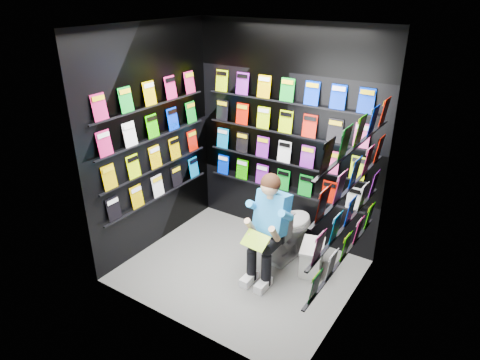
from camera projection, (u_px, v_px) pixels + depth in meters
The scene contains 14 objects.
floor at pixel (240, 270), 4.82m from camera, with size 2.40×2.40×0.00m, color slate.
ceiling at pixel (240, 27), 3.73m from camera, with size 2.40×2.40×0.00m, color white.
wall_back at pixel (286, 137), 5.03m from camera, with size 2.40×0.04×2.60m, color black.
wall_front at pixel (173, 203), 3.51m from camera, with size 2.40×0.04×2.60m, color black.
wall_left at pixel (152, 142), 4.87m from camera, with size 0.04×2.00×2.60m, color black.
wall_right at pixel (356, 193), 3.68m from camera, with size 0.04×2.00×2.60m, color black.
comics_back at pixel (285, 137), 5.01m from camera, with size 2.10×0.06×1.37m, color #BB1A5D, non-canonical shape.
comics_left at pixel (154, 142), 4.86m from camera, with size 0.06×1.70×1.37m, color #BB1A5D, non-canonical shape.
comics_right at pixel (353, 192), 3.69m from camera, with size 0.06×1.70×1.37m, color #BB1A5D, non-canonical shape.
toilet at pixel (288, 227), 4.96m from camera, with size 0.42×0.75×0.73m, color white.
longbox at pixel (312, 259), 4.77m from camera, with size 0.22×0.40×0.30m, color silver.
longbox_lid at pixel (313, 246), 4.70m from camera, with size 0.24×0.42×0.03m, color silver.
reader at pixel (273, 213), 4.52m from camera, with size 0.47×0.68×1.26m, color #1280DB, non-canonical shape.
held_comic at pixel (255, 240), 4.32m from camera, with size 0.28×0.01×0.19m, color green.
Camera 1 is at (2.17, -3.30, 2.94)m, focal length 32.00 mm.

